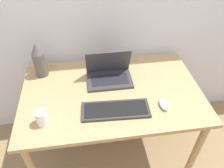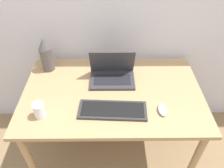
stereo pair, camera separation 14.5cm
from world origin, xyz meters
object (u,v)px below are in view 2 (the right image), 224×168
object	(u,v)px
laptop	(112,73)
mug	(39,110)
vase	(46,55)
keyboard	(112,110)
mouse	(162,109)

from	to	relation	value
laptop	mug	size ratio (longest dim) A/B	3.19
vase	keyboard	bearing A→B (deg)	-42.06
mouse	mug	size ratio (longest dim) A/B	1.06
mouse	mug	world-z (taller)	mug
laptop	mouse	world-z (taller)	laptop
laptop	vase	size ratio (longest dim) A/B	1.19
keyboard	vase	distance (m)	0.68
keyboard	mouse	xyz separation A→B (m)	(0.32, -0.00, 0.00)
mouse	vase	world-z (taller)	vase
mouse	vase	size ratio (longest dim) A/B	0.40
laptop	mug	bearing A→B (deg)	-141.38
laptop	keyboard	xyz separation A→B (m)	(-0.00, -0.32, -0.04)
mouse	vase	distance (m)	0.94
laptop	keyboard	world-z (taller)	laptop
vase	mug	distance (m)	0.49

